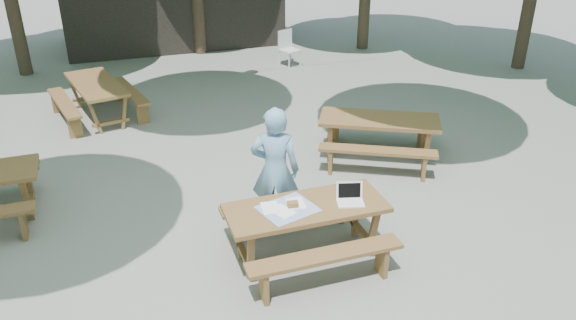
% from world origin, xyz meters
% --- Properties ---
extents(ground, '(80.00, 80.00, 0.00)m').
position_xyz_m(ground, '(0.00, 0.00, 0.00)').
color(ground, '#63635E').
rests_on(ground, ground).
extents(main_picnic_table, '(2.00, 1.58, 0.75)m').
position_xyz_m(main_picnic_table, '(0.47, -0.86, 0.39)').
color(main_picnic_table, brown).
rests_on(main_picnic_table, ground).
extents(picnic_table_ne, '(2.42, 2.28, 0.75)m').
position_xyz_m(picnic_table_ne, '(2.64, 1.41, 0.39)').
color(picnic_table_ne, brown).
rests_on(picnic_table_ne, ground).
extents(picnic_table_far_w, '(1.96, 2.20, 0.75)m').
position_xyz_m(picnic_table_far_w, '(-1.85, 4.89, 0.39)').
color(picnic_table_far_w, brown).
rests_on(picnic_table_far_w, ground).
extents(woman, '(0.77, 0.65, 1.79)m').
position_xyz_m(woman, '(0.32, -0.09, 0.89)').
color(woman, '#6794BC').
rests_on(woman, ground).
extents(plastic_chair, '(0.57, 0.57, 0.90)m').
position_xyz_m(plastic_chair, '(2.96, 7.07, 0.26)').
color(plastic_chair, silver).
rests_on(plastic_chair, ground).
extents(laptop, '(0.39, 0.34, 0.24)m').
position_xyz_m(laptop, '(1.03, -0.93, 0.81)').
color(laptop, white).
rests_on(laptop, main_picnic_table).
extents(tabletop_clutter, '(0.78, 0.71, 0.08)m').
position_xyz_m(tabletop_clutter, '(0.24, -0.85, 0.76)').
color(tabletop_clutter, '#3451B3').
rests_on(tabletop_clutter, main_picnic_table).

